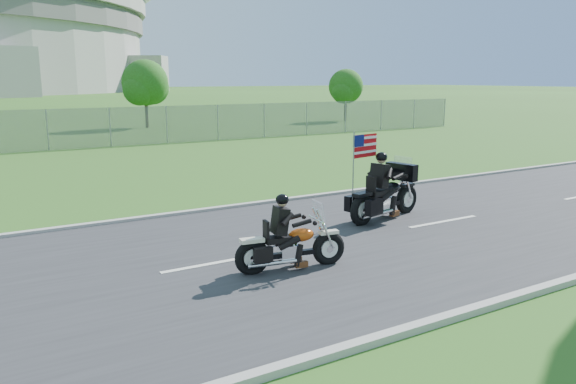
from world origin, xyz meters
TOP-DOWN VIEW (x-y plane):
  - ground at (0.00, 0.00)m, footprint 420.00×420.00m
  - road at (0.00, 0.00)m, footprint 120.00×8.00m
  - curb_north at (0.00, 4.05)m, footprint 120.00×0.18m
  - curb_south at (0.00, -4.05)m, footprint 120.00×0.18m
  - tree_fence_near at (6.04, 30.04)m, footprint 3.52×3.28m
  - tree_fence_far at (22.04, 28.03)m, footprint 3.08×2.87m
  - motorcycle_lead at (-0.99, -0.99)m, footprint 2.16×0.74m
  - motorcycle_follow at (2.99, 1.00)m, footprint 2.56×1.07m

SIDE VIEW (x-z plane):
  - ground at x=0.00m, z-range 0.00..0.00m
  - road at x=0.00m, z-range 0.00..0.04m
  - curb_north at x=0.00m, z-range -0.01..0.11m
  - curb_south at x=0.00m, z-range -0.01..0.11m
  - motorcycle_lead at x=-0.99m, z-range -0.26..1.19m
  - motorcycle_follow at x=2.99m, z-range -0.49..1.67m
  - tree_fence_far at x=22.04m, z-range 0.54..4.74m
  - tree_fence_near at x=6.04m, z-range 0.60..5.35m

